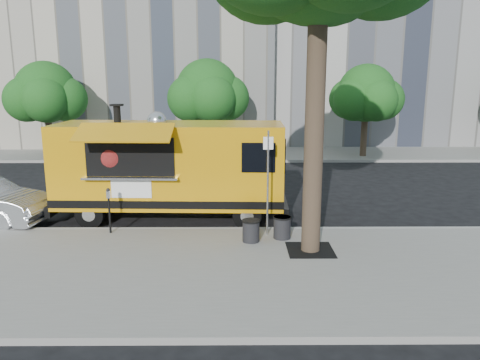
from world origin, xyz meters
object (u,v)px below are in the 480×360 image
object	(u,v)px
far_tree_b	(207,91)
far_tree_c	(366,93)
food_truck	(170,167)
trash_bin_right	(282,227)
trash_bin_left	(251,230)
sign_post	(268,177)
far_tree_a	(46,92)
parking_meter	(109,205)

from	to	relation	value
far_tree_b	far_tree_c	xyz separation A→B (m)	(9.00, -0.30, -0.12)
food_truck	trash_bin_right	bearing A→B (deg)	-32.52
far_tree_b	trash_bin_left	world-z (taller)	far_tree_b
trash_bin_left	sign_post	bearing A→B (deg)	49.35
food_truck	far_tree_a	bearing A→B (deg)	127.68
far_tree_a	sign_post	xyz separation A→B (m)	(11.55, -13.85, -1.93)
far_tree_b	trash_bin_right	bearing A→B (deg)	-78.54
trash_bin_left	trash_bin_right	size ratio (longest dim) A/B	0.97
far_tree_a	far_tree_c	xyz separation A→B (m)	(18.00, 0.10, -0.06)
parking_meter	trash_bin_right	world-z (taller)	parking_meter
far_tree_c	parking_meter	distance (m)	17.82
trash_bin_left	far_tree_b	bearing A→B (deg)	97.95
far_tree_c	sign_post	distance (m)	15.48
far_tree_b	food_truck	bearing A→B (deg)	-92.32
sign_post	trash_bin_right	distance (m)	1.45
sign_post	parking_meter	world-z (taller)	sign_post
parking_meter	food_truck	distance (m)	2.52
far_tree_b	sign_post	size ratio (longest dim) A/B	1.83
trash_bin_right	sign_post	bearing A→B (deg)	143.41
far_tree_b	parking_meter	distance (m)	14.48
far_tree_b	parking_meter	bearing A→B (deg)	-98.10
parking_meter	trash_bin_right	bearing A→B (deg)	-5.73
sign_post	far_tree_c	bearing A→B (deg)	65.19
parking_meter	food_truck	xyz separation A→B (m)	(1.51, 1.86, 0.77)
far_tree_a	sign_post	distance (m)	18.14
trash_bin_left	trash_bin_right	xyz separation A→B (m)	(0.88, 0.26, 0.01)
food_truck	trash_bin_right	size ratio (longest dim) A/B	12.08
sign_post	parking_meter	distance (m)	4.64
food_truck	trash_bin_left	xyz separation A→B (m)	(2.56, -2.62, -1.28)
far_tree_c	food_truck	size ratio (longest dim) A/B	0.69
far_tree_a	far_tree_c	bearing A→B (deg)	0.32
parking_meter	trash_bin_left	distance (m)	4.17
far_tree_a	trash_bin_left	xyz separation A→B (m)	(11.07, -14.41, -3.30)
far_tree_b	trash_bin_right	size ratio (longest dim) A/B	8.75
far_tree_b	trash_bin_left	size ratio (longest dim) A/B	9.04
far_tree_a	trash_bin_right	size ratio (longest dim) A/B	8.52
far_tree_a	food_truck	bearing A→B (deg)	-54.19
far_tree_c	far_tree_a	bearing A→B (deg)	-179.68
far_tree_b	sign_post	bearing A→B (deg)	-79.85
far_tree_a	trash_bin_right	distance (m)	18.81
food_truck	trash_bin_right	xyz separation A→B (m)	(3.44, -2.36, -1.27)
far_tree_a	far_tree_b	size ratio (longest dim) A/B	0.97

